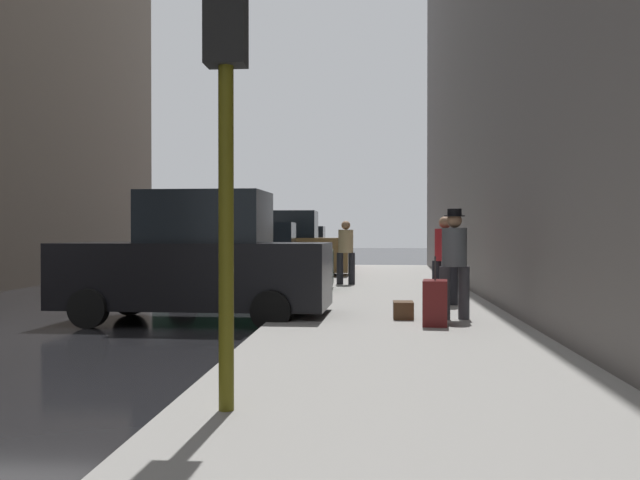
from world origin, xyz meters
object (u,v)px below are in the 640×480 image
Objects in this scene: traffic_light at (226,78)px; pedestrian_with_beanie at (454,258)px; parked_red_hatchback at (297,250)px; parked_bronze_suv at (280,248)px; rolling_suitcase at (435,303)px; pedestrian_in_tan_coat at (346,249)px; pedestrian_in_red_jacket at (445,255)px; parked_dark_green_sedan at (249,261)px; duffel_bag at (403,310)px; parked_black_suv at (197,262)px; fire_hydrant at (319,279)px.

traffic_light is 6.72m from pedestrian_with_beanie.
pedestrian_with_beanie reaches higher than parked_red_hatchback.
rolling_suitcase is at bearing -72.41° from parked_bronze_suv.
traffic_light reaches higher than pedestrian_in_tan_coat.
pedestrian_with_beanie is at bearing 64.22° from rolling_suitcase.
pedestrian_with_beanie reaches higher than pedestrian_in_red_jacket.
parked_dark_green_sedan and parked_red_hatchback have the same top height.
parked_red_hatchback is 17.22m from duffel_bag.
pedestrian_in_tan_coat is (2.30, -4.08, 0.07)m from parked_bronze_suv.
pedestrian_in_tan_coat is (2.30, 1.92, 0.26)m from parked_dark_green_sedan.
parked_red_hatchback reaches higher than duffel_bag.
parked_dark_green_sedan is at bearing 98.99° from traffic_light.
parked_dark_green_sedan is at bearing 90.00° from parked_black_suv.
pedestrian_in_red_jacket is 3.20m from rolling_suitcase.
parked_bronze_suv is 2.69× the size of pedestrian_in_red_jacket.
parked_bronze_suv is 6.54× the size of fire_hydrant.
parked_dark_green_sedan is at bearing 144.56° from fire_hydrant.
parked_dark_green_sedan is at bearing 121.45° from rolling_suitcase.
parked_dark_green_sedan reaches higher than fire_hydrant.
parked_dark_green_sedan is (0.00, 5.19, -0.18)m from parked_black_suv.
pedestrian_with_beanie is at bearing -69.69° from parked_bronze_suv.
parked_dark_green_sedan is 7.14m from pedestrian_with_beanie.
parked_black_suv reaches higher than fire_hydrant.
duffel_bag is at bearing -7.73° from parked_black_suv.
rolling_suitcase is at bearing -60.73° from duffel_bag.
parked_red_hatchback is 18.08m from rolling_suitcase.
pedestrian_in_tan_coat is at bearing 88.13° from traffic_light.
parked_dark_green_sedan is 3.00m from pedestrian_in_tan_coat.
parked_red_hatchback is 9.56m from pedestrian_in_tan_coat.
pedestrian_with_beanie is (4.32, -16.87, 0.29)m from parked_red_hatchback.
parked_red_hatchback is at bearing 101.74° from duffel_bag.
duffel_bag is (3.50, -5.66, -0.56)m from parked_dark_green_sedan.
traffic_light is (1.85, -6.52, 1.73)m from parked_black_suv.
parked_bronze_suv is at bearing 90.00° from parked_black_suv.
parked_black_suv is at bearing -90.00° from parked_red_hatchback.
duffel_bag is (-0.81, 0.01, -0.85)m from pedestrian_with_beanie.
parked_bronze_suv is at bearing 110.31° from pedestrian_with_beanie.
traffic_light is at bearing -105.26° from duffel_bag.
traffic_light reaches higher than pedestrian_in_red_jacket.
duffel_bag is at bearing 119.27° from rolling_suitcase.
traffic_light is (0.05, -10.43, 2.26)m from fire_hydrant.
traffic_light is 6.74m from duffel_bag.
traffic_light is at bearing -81.01° from parked_dark_green_sedan.
pedestrian_with_beanie is (2.46, 6.04, -1.62)m from traffic_light.
fire_hydrant is 3.29m from pedestrian_in_tan_coat.
parked_red_hatchback is 4.05× the size of rolling_suitcase.
rolling_suitcase is (3.94, -1.26, -0.54)m from parked_black_suv.
pedestrian_in_red_jacket is at bearing 68.67° from duffel_bag.
parked_red_hatchback is at bearing 103.92° from pedestrian_in_tan_coat.
parked_dark_green_sedan is at bearing 121.75° from duffel_bag.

